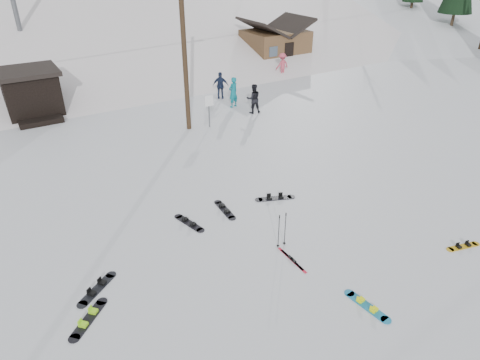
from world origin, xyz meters
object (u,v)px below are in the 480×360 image
utility_pole (184,43)px  cabin (275,45)px  hero_skis (292,260)px  hero_snowboard (367,306)px

utility_pole → cabin: (13.00, 10.00, -3.20)m
cabin → hero_skis: 26.88m
cabin → hero_snowboard: bearing=-120.1°
utility_pole → hero_snowboard: 15.76m
utility_pole → cabin: bearing=37.6°
hero_snowboard → utility_pole: bearing=-11.3°
hero_skis → cabin: bearing=56.7°
hero_skis → hero_snowboard: bearing=-77.2°
cabin → hero_snowboard: size_ratio=3.38×
utility_pole → hero_snowboard: size_ratio=5.64×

